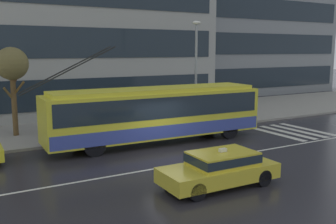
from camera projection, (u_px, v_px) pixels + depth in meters
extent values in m
plane|color=#27252B|center=(175.00, 157.00, 17.92)|extent=(160.00, 160.00, 0.00)
cube|color=gray|center=(104.00, 122.00, 26.04)|extent=(80.00, 10.00, 0.14)
cube|color=beige|center=(276.00, 134.00, 22.78)|extent=(0.44, 4.40, 0.01)
cube|color=beige|center=(287.00, 132.00, 23.22)|extent=(0.44, 4.40, 0.01)
cube|color=beige|center=(297.00, 131.00, 23.67)|extent=(0.44, 4.40, 0.01)
cube|color=beige|center=(307.00, 129.00, 24.11)|extent=(0.44, 4.40, 0.01)
cube|color=silver|center=(189.00, 163.00, 16.89)|extent=(72.00, 0.14, 0.01)
cube|color=yellow|center=(156.00, 113.00, 20.41)|extent=(11.89, 2.80, 2.34)
cube|color=yellow|center=(156.00, 90.00, 20.21)|extent=(11.17, 2.53, 0.20)
cube|color=#1E2833|center=(156.00, 105.00, 20.34)|extent=(11.42, 2.82, 1.08)
cube|color=#3B4BA4|center=(156.00, 127.00, 20.53)|extent=(11.77, 2.83, 0.66)
cube|color=#1E2833|center=(243.00, 98.00, 23.07)|extent=(0.18, 2.19, 1.17)
cube|color=black|center=(242.00, 89.00, 22.91)|extent=(0.21, 1.89, 0.28)
cylinder|color=black|center=(66.00, 69.00, 18.18)|extent=(4.52, 0.18, 2.20)
cylinder|color=black|center=(70.00, 70.00, 17.57)|extent=(4.52, 0.18, 2.20)
cylinder|color=black|center=(207.00, 123.00, 23.41)|extent=(1.05, 0.33, 1.04)
cylinder|color=black|center=(229.00, 129.00, 21.51)|extent=(1.05, 0.33, 1.04)
cylinder|color=black|center=(82.00, 136.00, 19.77)|extent=(1.05, 0.33, 1.04)
cylinder|color=black|center=(94.00, 146.00, 17.87)|extent=(1.05, 0.33, 1.04)
cube|color=yellow|center=(218.00, 173.00, 13.96)|extent=(4.40, 1.89, 0.55)
cube|color=gold|center=(223.00, 158.00, 13.96)|extent=(2.39, 1.60, 0.48)
cube|color=#1E2833|center=(223.00, 158.00, 13.95)|extent=(2.43, 1.62, 0.31)
cube|color=silver|center=(223.00, 150.00, 13.91)|extent=(0.28, 0.16, 0.12)
cylinder|color=black|center=(197.00, 192.00, 12.60)|extent=(0.62, 0.21, 0.62)
cylinder|color=black|center=(173.00, 178.00, 14.00)|extent=(0.62, 0.21, 0.62)
cylinder|color=black|center=(264.00, 178.00, 13.97)|extent=(0.62, 0.21, 0.62)
cylinder|color=black|center=(236.00, 166.00, 15.37)|extent=(0.62, 0.21, 0.62)
cylinder|color=gray|center=(122.00, 112.00, 22.50)|extent=(0.08, 0.08, 2.35)
cylinder|color=gray|center=(66.00, 117.00, 20.86)|extent=(0.08, 0.08, 2.35)
cylinder|color=gray|center=(115.00, 110.00, 23.53)|extent=(0.08, 0.08, 2.35)
cylinder|color=gray|center=(60.00, 114.00, 21.90)|extent=(0.08, 0.08, 2.35)
cube|color=#99ADB2|center=(88.00, 111.00, 22.71)|extent=(3.17, 0.04, 1.88)
cube|color=#B2B2B7|center=(91.00, 92.00, 22.00)|extent=(3.64, 1.51, 0.08)
cube|color=brown|center=(90.00, 124.00, 22.57)|extent=(2.34, 0.36, 0.08)
cylinder|color=#56474A|center=(131.00, 124.00, 23.01)|extent=(0.14, 0.14, 0.82)
cylinder|color=#56474A|center=(131.00, 124.00, 22.86)|extent=(0.14, 0.14, 0.82)
cylinder|color=#1C1E2E|center=(131.00, 113.00, 22.82)|extent=(0.50, 0.50, 0.56)
sphere|color=#DEAD69|center=(131.00, 106.00, 22.76)|extent=(0.21, 0.21, 0.21)
cone|color=#334C9A|center=(130.00, 102.00, 22.60)|extent=(1.10, 1.10, 0.25)
cylinder|color=#333333|center=(131.00, 110.00, 22.68)|extent=(0.02, 0.02, 0.72)
cylinder|color=#26364B|center=(113.00, 121.00, 23.80)|extent=(0.14, 0.14, 0.90)
cylinder|color=#26364B|center=(110.00, 121.00, 23.71)|extent=(0.14, 0.14, 0.90)
cylinder|color=navy|center=(111.00, 109.00, 23.64)|extent=(0.38, 0.38, 0.61)
sphere|color=#C48E8F|center=(111.00, 102.00, 23.57)|extent=(0.24, 0.24, 0.24)
cone|color=#2745A4|center=(109.00, 97.00, 23.46)|extent=(1.48, 1.48, 0.29)
cylinder|color=#333333|center=(109.00, 106.00, 23.54)|extent=(0.02, 0.02, 0.78)
cylinder|color=#56504F|center=(92.00, 129.00, 21.52)|extent=(0.14, 0.14, 0.82)
cylinder|color=#56504F|center=(90.00, 129.00, 21.42)|extent=(0.14, 0.14, 0.82)
cylinder|color=#513230|center=(90.00, 117.00, 21.36)|extent=(0.41, 0.41, 0.58)
sphere|color=tan|center=(90.00, 110.00, 21.30)|extent=(0.20, 0.20, 0.20)
cone|color=#314AA6|center=(88.00, 105.00, 21.18)|extent=(1.44, 1.44, 0.28)
cylinder|color=#333333|center=(88.00, 114.00, 21.26)|extent=(0.02, 0.02, 0.73)
cylinder|color=gray|center=(196.00, 75.00, 24.50)|extent=(0.16, 0.16, 6.37)
ellipsoid|color=silver|center=(197.00, 23.00, 23.97)|extent=(0.60, 0.32, 0.24)
cylinder|color=brown|center=(14.00, 105.00, 21.49)|extent=(0.29, 0.29, 3.45)
cylinder|color=brown|center=(16.00, 80.00, 21.64)|extent=(0.57, 0.77, 0.76)
cylinder|color=brown|center=(11.00, 77.00, 21.50)|extent=(0.25, 0.80, 0.93)
cylinder|color=brown|center=(19.00, 88.00, 21.24)|extent=(0.66, 0.68, 0.84)
cylinder|color=brown|center=(9.00, 94.00, 21.14)|extent=(0.67, 0.45, 0.81)
cylinder|color=brown|center=(5.00, 77.00, 21.01)|extent=(0.83, 0.25, 0.62)
sphere|color=brown|center=(12.00, 64.00, 21.12)|extent=(1.82, 1.82, 1.82)
cube|color=#1E2833|center=(72.00, 94.00, 26.52)|extent=(23.14, 0.06, 2.10)
cube|color=#1E2833|center=(70.00, 43.00, 25.96)|extent=(23.14, 0.06, 2.10)
cube|color=gray|center=(223.00, 17.00, 47.26)|extent=(21.99, 15.93, 18.03)
cube|color=#1E2833|center=(267.00, 78.00, 41.53)|extent=(20.67, 0.06, 2.16)
cube|color=#1E2833|center=(268.00, 44.00, 40.96)|extent=(20.67, 0.06, 2.16)
cube|color=#1E2833|center=(270.00, 9.00, 40.38)|extent=(20.67, 0.06, 2.16)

